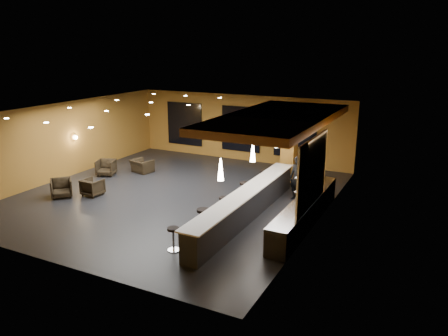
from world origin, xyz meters
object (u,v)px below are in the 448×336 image
at_px(pendant_0, 221,169).
at_px(bar_stool_2, 224,204).
at_px(bar_counter, 246,206).
at_px(bar_stool_1, 203,218).
at_px(armchair_c, 106,168).
at_px(pendant_2, 277,139).
at_px(prep_counter, 305,212).
at_px(column, 289,146).
at_px(staff_b, 303,179).
at_px(armchair_a, 61,188).
at_px(staff_c, 308,181).
at_px(pendant_1, 253,152).
at_px(staff_a, 297,178).
at_px(armchair_d, 142,166).
at_px(bar_stool_4, 264,178).
at_px(bar_stool_3, 244,189).
at_px(bar_stool_0, 173,236).
at_px(armchair_b, 93,187).

height_order(pendant_0, bar_stool_2, pendant_0).
bearing_deg(bar_counter, bar_stool_1, -112.29).
bearing_deg(armchair_c, pendant_2, -14.47).
relative_size(prep_counter, column, 1.71).
bearing_deg(pendant_2, bar_stool_1, -98.78).
relative_size(staff_b, armchair_c, 1.97).
bearing_deg(prep_counter, staff_b, 108.55).
bearing_deg(column, prep_counter, -64.00).
bearing_deg(pendant_0, armchair_a, 174.55).
relative_size(pendant_0, staff_c, 0.41).
height_order(pendant_0, armchair_c, pendant_0).
bearing_deg(bar_stool_2, prep_counter, 12.21).
bearing_deg(pendant_0, pendant_1, 90.00).
bearing_deg(armchair_c, staff_a, -17.13).
distance_m(staff_b, staff_c, 0.40).
xyz_separation_m(pendant_0, armchair_a, (-7.70, 0.73, -1.97)).
xyz_separation_m(armchair_d, bar_stool_4, (6.27, 0.27, 0.17)).
height_order(armchair_a, bar_stool_3, bar_stool_3).
bearing_deg(pendant_0, bar_stool_1, 165.95).
height_order(staff_a, staff_b, staff_a).
height_order(armchair_c, bar_stool_0, armchair_c).
bearing_deg(staff_b, bar_counter, -125.67).
bearing_deg(armchair_a, pendant_1, -33.26).
xyz_separation_m(column, bar_stool_1, (-0.74, -6.41, -1.20)).
xyz_separation_m(staff_a, armchair_c, (-9.17, -0.75, -0.53)).
relative_size(staff_a, bar_stool_1, 2.10).
bearing_deg(pendant_0, bar_stool_2, 114.25).
height_order(armchair_a, armchair_b, armchair_a).
relative_size(bar_counter, bar_stool_2, 11.16).
bearing_deg(bar_counter, armchair_a, -170.67).
relative_size(armchair_d, bar_stool_1, 1.12).
xyz_separation_m(pendant_0, staff_a, (0.99, 4.70, -1.44)).
bearing_deg(armchair_b, bar_counter, -172.90).
height_order(pendant_2, armchair_c, pendant_2).
relative_size(prep_counter, armchair_b, 7.81).
bearing_deg(bar_stool_4, pendant_1, -76.67).
xyz_separation_m(armchair_b, bar_stool_4, (6.03, 3.93, 0.14)).
bearing_deg(armchair_a, bar_stool_0, -62.83).
height_order(armchair_b, bar_stool_3, bar_stool_3).
bearing_deg(armchair_b, staff_c, -155.27).
height_order(pendant_1, pendant_2, same).
bearing_deg(prep_counter, bar_stool_3, 157.96).
bearing_deg(armchair_c, armchair_d, 22.35).
bearing_deg(armchair_d, bar_stool_1, 154.00).
relative_size(prep_counter, staff_b, 3.68).
xyz_separation_m(bar_counter, armchair_c, (-8.17, 1.94, -0.12)).
xyz_separation_m(bar_counter, prep_counter, (2.00, 0.50, -0.07)).
bearing_deg(pendant_0, staff_a, 78.06).
distance_m(pendant_2, armchair_c, 8.48).
height_order(pendant_1, bar_stool_0, pendant_1).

